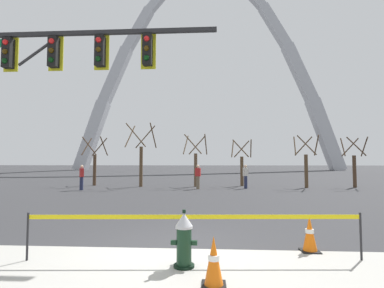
% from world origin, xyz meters
% --- Properties ---
extents(ground_plane, '(240.00, 240.00, 0.00)m').
position_xyz_m(ground_plane, '(0.00, 0.00, 0.00)').
color(ground_plane, '#333335').
extents(fire_hydrant, '(0.46, 0.48, 0.99)m').
position_xyz_m(fire_hydrant, '(0.33, -1.12, 0.47)').
color(fire_hydrant, black).
rests_on(fire_hydrant, ground).
extents(caution_tape_barrier, '(6.21, 0.44, 0.88)m').
position_xyz_m(caution_tape_barrier, '(0.50, -0.78, 0.63)').
color(caution_tape_barrier, '#232326').
rests_on(caution_tape_barrier, ground).
extents(traffic_cone_by_hydrant, '(0.36, 0.36, 0.73)m').
position_xyz_m(traffic_cone_by_hydrant, '(2.81, -0.10, 0.36)').
color(traffic_cone_by_hydrant, black).
rests_on(traffic_cone_by_hydrant, ground).
extents(traffic_cone_mid_sidewalk, '(0.36, 0.36, 0.73)m').
position_xyz_m(traffic_cone_mid_sidewalk, '(0.84, -1.86, 0.36)').
color(traffic_cone_mid_sidewalk, black).
rests_on(traffic_cone_mid_sidewalk, ground).
extents(traffic_signal_gantry, '(7.82, 0.44, 6.00)m').
position_xyz_m(traffic_signal_gantry, '(-4.22, 1.90, 4.40)').
color(traffic_signal_gantry, '#232326').
rests_on(traffic_signal_gantry, ground).
extents(monument_arch, '(54.74, 2.42, 43.26)m').
position_xyz_m(monument_arch, '(-0.00, 53.17, 19.20)').
color(monument_arch, '#B2B5BC').
rests_on(monument_arch, ground).
extents(tree_far_left, '(1.70, 1.71, 3.66)m').
position_xyz_m(tree_far_left, '(-7.93, 15.39, 1.63)').
color(tree_far_left, '#473323').
rests_on(tree_far_left, ground).
extents(tree_left_mid, '(2.08, 2.09, 4.53)m').
position_xyz_m(tree_left_mid, '(-4.18, 14.60, 2.01)').
color(tree_left_mid, brown).
rests_on(tree_left_mid, ground).
extents(tree_center_left, '(1.74, 1.75, 3.76)m').
position_xyz_m(tree_center_left, '(-0.24, 14.87, 1.67)').
color(tree_center_left, brown).
rests_on(tree_center_left, ground).
extents(tree_center_right, '(1.59, 1.60, 3.42)m').
position_xyz_m(tree_center_right, '(3.17, 15.67, 1.52)').
color(tree_center_right, brown).
rests_on(tree_center_right, ground).
extents(tree_right_mid, '(1.67, 1.68, 3.61)m').
position_xyz_m(tree_right_mid, '(7.44, 14.40, 1.60)').
color(tree_right_mid, brown).
rests_on(tree_right_mid, ground).
extents(tree_far_right, '(1.63, 1.64, 3.52)m').
position_xyz_m(tree_far_right, '(10.89, 14.85, 1.56)').
color(tree_far_right, '#473323').
rests_on(tree_far_right, ground).
extents(pedestrian_walking_left, '(0.36, 0.39, 1.59)m').
position_xyz_m(pedestrian_walking_left, '(-7.34, 11.86, 0.82)').
color(pedestrian_walking_left, '#232847').
rests_on(pedestrian_walking_left, ground).
extents(pedestrian_standing_center, '(0.37, 0.27, 1.59)m').
position_xyz_m(pedestrian_standing_center, '(0.01, 13.03, 0.82)').
color(pedestrian_standing_center, brown).
rests_on(pedestrian_standing_center, ground).
extents(pedestrian_walking_right, '(0.39, 0.36, 1.59)m').
position_xyz_m(pedestrian_walking_right, '(3.19, 13.56, 0.82)').
color(pedestrian_walking_right, '#232847').
rests_on(pedestrian_walking_right, ground).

